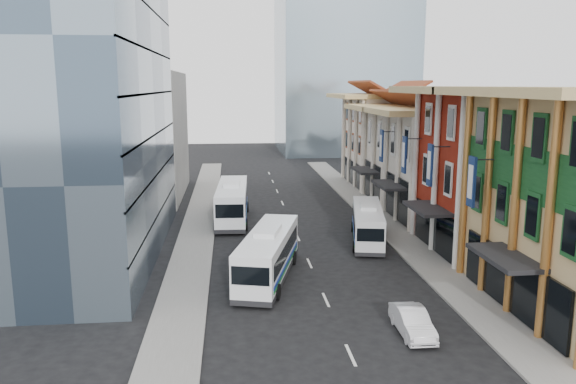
{
  "coord_description": "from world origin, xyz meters",
  "views": [
    {
      "loc": [
        -5.48,
        -23.23,
        12.6
      ],
      "look_at": [
        -1.17,
        18.73,
        4.53
      ],
      "focal_mm": 35.0,
      "sensor_mm": 36.0,
      "label": 1
    }
  ],
  "objects": [
    {
      "name": "shophouse_red",
      "position": [
        14.0,
        17.0,
        6.0
      ],
      "size": [
        8.0,
        10.0,
        12.0
      ],
      "primitive_type": "cube",
      "color": "maroon",
      "rests_on": "ground"
    },
    {
      "name": "office_tower",
      "position": [
        -17.0,
        19.0,
        15.0
      ],
      "size": [
        12.0,
        26.0,
        30.0
      ],
      "primitive_type": "cube",
      "color": "#425468",
      "rests_on": "ground"
    },
    {
      "name": "sidewalk_right",
      "position": [
        8.5,
        22.0,
        0.07
      ],
      "size": [
        3.0,
        90.0,
        0.15
      ],
      "primitive_type": "cube",
      "color": "slate",
      "rests_on": "ground"
    },
    {
      "name": "bus_right",
      "position": [
        5.5,
        20.21,
        1.57
      ],
      "size": [
        4.17,
        10.05,
        3.14
      ],
      "primitive_type": null,
      "rotation": [
        0.0,
        0.0,
        -0.2
      ],
      "color": "silver",
      "rests_on": "ground"
    },
    {
      "name": "shophouse_cream_far",
      "position": [
        14.0,
        46.0,
        5.5
      ],
      "size": [
        8.0,
        12.0,
        11.0
      ],
      "primitive_type": "cube",
      "color": "silver",
      "rests_on": "ground"
    },
    {
      "name": "shophouse_cream_near",
      "position": [
        14.0,
        26.5,
        5.0
      ],
      "size": [
        8.0,
        9.0,
        10.0
      ],
      "primitive_type": "cube",
      "color": "silver",
      "rests_on": "ground"
    },
    {
      "name": "sedan_right",
      "position": [
        3.62,
        2.93,
        0.67
      ],
      "size": [
        1.43,
        4.06,
        1.34
      ],
      "primitive_type": "imported",
      "rotation": [
        0.0,
        0.0,
        -0.0
      ],
      "color": "silver",
      "rests_on": "ground"
    },
    {
      "name": "office_block_far",
      "position": [
        -16.0,
        42.0,
        7.0
      ],
      "size": [
        10.0,
        18.0,
        14.0
      ],
      "primitive_type": "cube",
      "color": "gray",
      "rests_on": "ground"
    },
    {
      "name": "sidewalk_left",
      "position": [
        -8.5,
        22.0,
        0.07
      ],
      "size": [
        3.0,
        90.0,
        0.15
      ],
      "primitive_type": "cube",
      "color": "slate",
      "rests_on": "ground"
    },
    {
      "name": "shophouse_cream_mid",
      "position": [
        14.0,
        35.5,
        5.0
      ],
      "size": [
        8.0,
        9.0,
        10.0
      ],
      "primitive_type": "cube",
      "color": "silver",
      "rests_on": "ground"
    },
    {
      "name": "bus_left_near",
      "position": [
        -3.16,
        12.05,
        1.74
      ],
      "size": [
        5.18,
        11.12,
        3.47
      ],
      "primitive_type": null,
      "rotation": [
        0.0,
        0.0,
        -0.25
      ],
      "color": "white",
      "rests_on": "ground"
    },
    {
      "name": "ground",
      "position": [
        0.0,
        0.0,
        0.0
      ],
      "size": [
        200.0,
        200.0,
        0.0
      ],
      "primitive_type": "plane",
      "color": "black",
      "rests_on": "ground"
    },
    {
      "name": "bus_left_far",
      "position": [
        -5.43,
        28.59,
        1.87
      ],
      "size": [
        3.24,
        11.8,
        3.75
      ],
      "primitive_type": null,
      "rotation": [
        0.0,
        0.0,
        -0.04
      ],
      "color": "white",
      "rests_on": "ground"
    }
  ]
}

